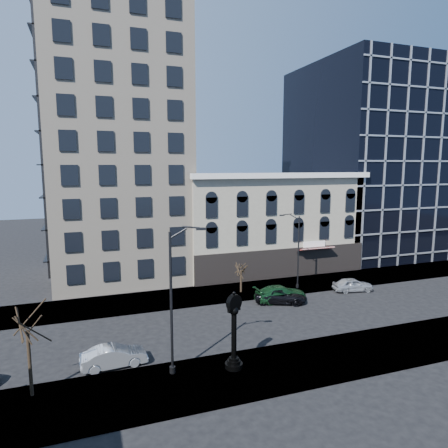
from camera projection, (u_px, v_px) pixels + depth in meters
name	position (u px, v px, depth m)	size (l,w,h in m)	color
ground	(217.00, 326.00, 33.43)	(160.00, 160.00, 0.00)	black
sidewalk_far	(193.00, 296.00, 40.88)	(160.00, 6.00, 0.12)	gray
sidewalk_near	(256.00, 371.00, 25.95)	(160.00, 6.00, 0.12)	gray
cream_tower	(115.00, 113.00, 46.22)	(15.90, 15.40, 42.50)	beige
victorian_row	(266.00, 223.00, 51.33)	(22.60, 11.19, 12.50)	#A29A85
glass_office	(371.00, 161.00, 61.44)	(20.00, 20.15, 28.00)	black
street_clock	(234.00, 334.00, 25.97)	(1.18, 1.18, 5.21)	black
street_lamp_near	(182.00, 261.00, 24.65)	(2.47, 0.88, 9.73)	black
street_lamp_far	(293.00, 231.00, 42.54)	(2.13, 0.69, 8.32)	black
bare_tree_near	(26.00, 316.00, 22.45)	(3.69, 3.69, 6.34)	#312518
bare_tree_far	(241.00, 266.00, 41.70)	(2.19, 2.19, 3.76)	#312518
car_near_b	(114.00, 356.00, 26.61)	(1.51, 4.34, 1.43)	#A5A8AD
car_far_a	(280.00, 296.00, 39.02)	(2.29, 4.97, 1.38)	black
car_far_b	(281.00, 293.00, 39.55)	(2.15, 5.29, 1.53)	#143F1E
car_far_c	(353.00, 285.00, 42.60)	(1.70, 4.23, 1.44)	#A5A8AD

